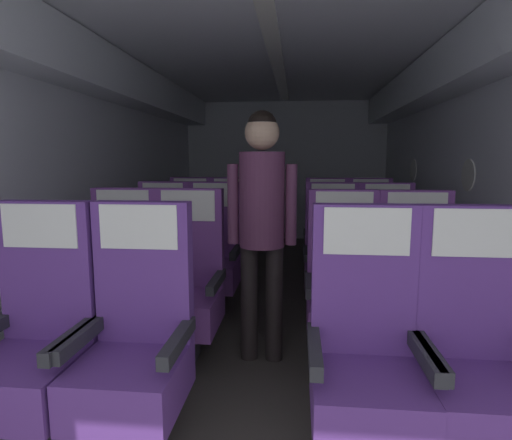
% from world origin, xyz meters
% --- Properties ---
extents(ground, '(3.44, 6.89, 0.02)m').
position_xyz_m(ground, '(0.00, 3.25, -0.01)').
color(ground, '#3D3833').
extents(fuselage_shell, '(3.32, 6.54, 2.25)m').
position_xyz_m(fuselage_shell, '(0.00, 3.51, 1.61)').
color(fuselage_shell, silver).
rests_on(fuselage_shell, ground).
extents(seat_a_left_window, '(0.48, 0.49, 1.09)m').
position_xyz_m(seat_a_left_window, '(-0.95, 1.39, 0.46)').
color(seat_a_left_window, '#38383D').
rests_on(seat_a_left_window, ground).
extents(seat_a_left_aisle, '(0.48, 0.49, 1.09)m').
position_xyz_m(seat_a_left_aisle, '(-0.50, 1.41, 0.46)').
color(seat_a_left_aisle, '#38383D').
rests_on(seat_a_left_aisle, ground).
extents(seat_a_right_aisle, '(0.48, 0.49, 1.09)m').
position_xyz_m(seat_a_right_aisle, '(0.95, 1.39, 0.46)').
color(seat_a_right_aisle, '#38383D').
rests_on(seat_a_right_aisle, ground).
extents(seat_a_right_window, '(0.48, 0.49, 1.09)m').
position_xyz_m(seat_a_right_window, '(0.50, 1.39, 0.46)').
color(seat_a_right_window, '#38383D').
rests_on(seat_a_right_window, ground).
extents(seat_b_left_window, '(0.48, 0.49, 1.09)m').
position_xyz_m(seat_b_left_window, '(-0.95, 2.28, 0.46)').
color(seat_b_left_window, '#38383D').
rests_on(seat_b_left_window, ground).
extents(seat_b_left_aisle, '(0.48, 0.49, 1.09)m').
position_xyz_m(seat_b_left_aisle, '(-0.50, 2.28, 0.46)').
color(seat_b_left_aisle, '#38383D').
rests_on(seat_b_left_aisle, ground).
extents(seat_b_right_aisle, '(0.48, 0.49, 1.09)m').
position_xyz_m(seat_b_right_aisle, '(0.94, 2.26, 0.46)').
color(seat_b_right_aisle, '#38383D').
rests_on(seat_b_right_aisle, ground).
extents(seat_b_right_window, '(0.48, 0.49, 1.09)m').
position_xyz_m(seat_b_right_window, '(0.50, 2.28, 0.46)').
color(seat_b_right_window, '#38383D').
rests_on(seat_b_right_window, ground).
extents(seat_c_left_window, '(0.48, 0.49, 1.09)m').
position_xyz_m(seat_c_left_window, '(-0.95, 3.13, 0.46)').
color(seat_c_left_window, '#38383D').
rests_on(seat_c_left_window, ground).
extents(seat_c_left_aisle, '(0.48, 0.49, 1.09)m').
position_xyz_m(seat_c_left_aisle, '(-0.51, 3.14, 0.46)').
color(seat_c_left_aisle, '#38383D').
rests_on(seat_c_left_aisle, ground).
extents(seat_c_right_aisle, '(0.48, 0.49, 1.09)m').
position_xyz_m(seat_c_right_aisle, '(0.94, 3.14, 0.46)').
color(seat_c_right_aisle, '#38383D').
rests_on(seat_c_right_aisle, ground).
extents(seat_c_right_window, '(0.48, 0.49, 1.09)m').
position_xyz_m(seat_c_right_window, '(0.50, 3.15, 0.46)').
color(seat_c_right_window, '#38383D').
rests_on(seat_c_right_window, ground).
extents(seat_d_left_window, '(0.48, 0.49, 1.09)m').
position_xyz_m(seat_d_left_window, '(-0.95, 4.02, 0.46)').
color(seat_d_left_window, '#38383D').
rests_on(seat_d_left_window, ground).
extents(seat_d_left_aisle, '(0.48, 0.49, 1.09)m').
position_xyz_m(seat_d_left_aisle, '(-0.50, 4.01, 0.46)').
color(seat_d_left_aisle, '#38383D').
rests_on(seat_d_left_aisle, ground).
extents(seat_d_right_aisle, '(0.48, 0.49, 1.09)m').
position_xyz_m(seat_d_right_aisle, '(0.96, 4.02, 0.46)').
color(seat_d_right_aisle, '#38383D').
rests_on(seat_d_right_aisle, ground).
extents(seat_d_right_window, '(0.48, 0.49, 1.09)m').
position_xyz_m(seat_d_right_window, '(0.51, 4.01, 0.46)').
color(seat_d_right_window, '#38383D').
rests_on(seat_d_right_window, ground).
extents(flight_attendant, '(0.43, 0.28, 1.57)m').
position_xyz_m(flight_attendant, '(-0.01, 2.27, 0.97)').
color(flight_attendant, black).
rests_on(flight_attendant, ground).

